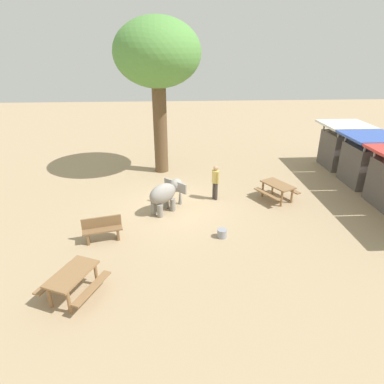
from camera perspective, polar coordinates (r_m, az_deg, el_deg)
The scene contains 10 objects.
ground_plane at distance 14.48m, azimuth -3.10°, elevation -2.59°, with size 60.00×60.00×0.00m, color tan.
elephant at distance 13.83m, azimuth -4.52°, elevation -0.21°, with size 1.73×1.72×1.28m.
person_handler at distance 14.85m, azimuth 4.08°, elevation 2.11°, with size 0.47×0.32×1.62m.
shade_tree_main at distance 17.57m, azimuth -6.02°, elevation 22.48°, with size 4.74×4.34×7.85m.
wooden_bench at distance 12.32m, azimuth -15.31°, elevation -6.13°, with size 0.73×1.46×0.88m.
picnic_table_near at distance 15.39m, azimuth 14.62°, elevation 0.70°, with size 2.02×2.01×0.78m.
picnic_table_far at distance 9.98m, azimuth -20.01°, elevation -13.93°, with size 1.97×1.96×0.78m.
market_stall_white at distance 20.80m, azimuth 24.54°, elevation 7.00°, with size 2.50×2.50×2.52m.
market_stall_blue at distance 18.65m, azimuth 28.02°, elevation 4.53°, with size 2.50×2.50×2.52m.
feed_bucket at distance 12.25m, azimuth 5.23°, elevation -7.15°, with size 0.36×0.36×0.32m, color gray.
Camera 1 is at (12.94, -0.01, 6.50)m, focal length 30.72 mm.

